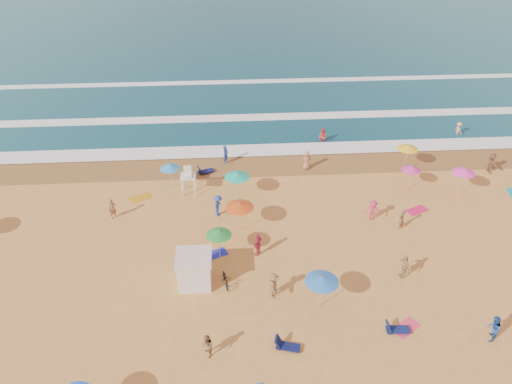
{
  "coord_description": "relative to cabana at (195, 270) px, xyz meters",
  "views": [
    {
      "loc": [
        -3.93,
        -25.04,
        22.25
      ],
      "look_at": [
        -1.97,
        6.0,
        1.5
      ],
      "focal_mm": 35.0,
      "sensor_mm": 36.0,
      "label": 1
    }
  ],
  "objects": [
    {
      "name": "ground",
      "position": [
        6.28,
        1.77,
        -1.0
      ],
      "size": [
        220.0,
        220.0,
        0.0
      ],
      "primitive_type": "plane",
      "color": "gold",
      "rests_on": "ground"
    },
    {
      "name": "wet_sand",
      "position": [
        6.28,
        14.27,
        -0.99
      ],
      "size": [
        220.0,
        220.0,
        0.0
      ],
      "primitive_type": "plane",
      "color": "olive",
      "rests_on": "ground"
    },
    {
      "name": "surf_foam",
      "position": [
        6.28,
        23.09,
        -0.9
      ],
      "size": [
        200.0,
        18.7,
        0.05
      ],
      "color": "white",
      "rests_on": "ground"
    },
    {
      "name": "cabana",
      "position": [
        0.0,
        0.0,
        0.0
      ],
      "size": [
        2.0,
        2.0,
        2.0
      ],
      "primitive_type": "cube",
      "color": "silver",
      "rests_on": "ground"
    },
    {
      "name": "cabana_roof",
      "position": [
        0.0,
        0.0,
        1.06
      ],
      "size": [
        2.2,
        2.2,
        0.12
      ],
      "primitive_type": "cube",
      "color": "silver",
      "rests_on": "cabana"
    },
    {
      "name": "bicycle",
      "position": [
        1.9,
        -0.3,
        -0.57
      ],
      "size": [
        0.85,
        1.72,
        0.87
      ],
      "primitive_type": "imported",
      "rotation": [
        0.0,
        0.0,
        0.17
      ],
      "color": "black",
      "rests_on": "ground"
    },
    {
      "name": "lifeguard_stand",
      "position": [
        -0.88,
        10.29,
        0.05
      ],
      "size": [
        1.2,
        1.2,
        2.1
      ],
      "primitive_type": null,
      "color": "white",
      "rests_on": "ground"
    },
    {
      "name": "beach_umbrellas",
      "position": [
        5.13,
        1.67,
        1.16
      ],
      "size": [
        62.8,
        27.51,
        0.72
      ],
      "color": "#127C98",
      "rests_on": "ground"
    },
    {
      "name": "loungers",
      "position": [
        10.66,
        -2.81,
        -0.83
      ],
      "size": [
        55.22,
        27.07,
        0.34
      ],
      "color": "#101952",
      "rests_on": "ground"
    },
    {
      "name": "towels",
      "position": [
        11.12,
        -0.91,
        -0.98
      ],
      "size": [
        43.14,
        22.76,
        0.03
      ],
      "color": "#D44C1A",
      "rests_on": "ground"
    },
    {
      "name": "beachgoers",
      "position": [
        9.7,
        6.02,
        -0.2
      ],
      "size": [
        46.13,
        25.5,
        2.02
      ],
      "color": "#2342A3",
      "rests_on": "ground"
    }
  ]
}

